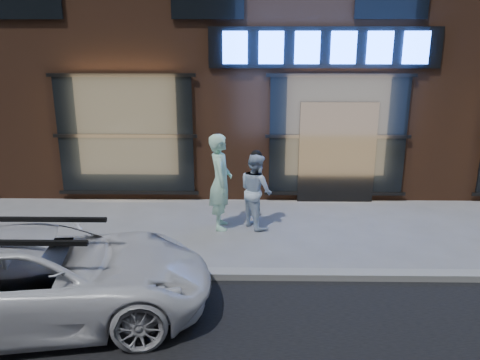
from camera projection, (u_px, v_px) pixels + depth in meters
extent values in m
plane|color=slate|center=(377.00, 279.00, 7.61)|extent=(90.00, 90.00, 0.00)
cube|color=gray|center=(377.00, 275.00, 7.60)|extent=(60.00, 0.25, 0.12)
cube|color=black|center=(325.00, 48.00, 10.41)|extent=(5.20, 0.06, 0.90)
cube|color=black|center=(337.00, 153.00, 11.04)|extent=(1.80, 0.10, 2.40)
cube|color=#FFBF72|center=(126.00, 135.00, 11.06)|extent=(3.00, 0.04, 2.60)
cube|color=black|center=(125.00, 136.00, 11.03)|extent=(3.20, 0.06, 2.80)
cube|color=#FFBF72|center=(337.00, 136.00, 10.99)|extent=(3.00, 0.04, 2.60)
cube|color=black|center=(338.00, 136.00, 10.95)|extent=(3.20, 0.06, 2.80)
cube|color=#2659FF|center=(235.00, 48.00, 10.37)|extent=(0.55, 0.12, 0.70)
cube|color=#2659FF|center=(271.00, 48.00, 10.36)|extent=(0.55, 0.12, 0.70)
cube|color=#2659FF|center=(307.00, 48.00, 10.34)|extent=(0.55, 0.12, 0.70)
cube|color=#2659FF|center=(343.00, 48.00, 10.33)|extent=(0.55, 0.12, 0.70)
cube|color=#2659FF|center=(380.00, 48.00, 10.32)|extent=(0.55, 0.12, 0.70)
cube|color=#2659FF|center=(416.00, 48.00, 10.31)|extent=(0.55, 0.12, 0.70)
imported|color=#C2FFE0|center=(220.00, 182.00, 9.49)|extent=(0.52, 0.75, 1.97)
imported|color=white|center=(256.00, 190.00, 9.60)|extent=(0.91, 0.96, 1.57)
imported|color=white|center=(43.00, 277.00, 6.34)|extent=(4.85, 2.87, 1.27)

